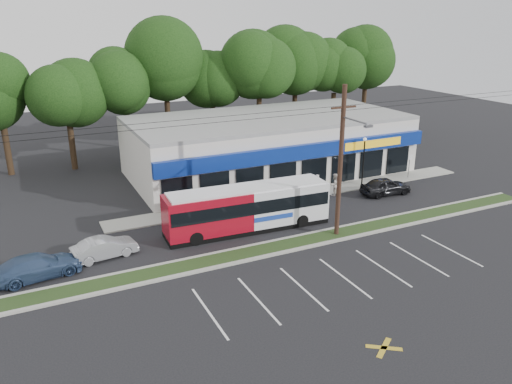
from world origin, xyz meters
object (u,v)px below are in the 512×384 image
object	(u,v)px
metrobus	(248,207)
car_silver	(105,248)
car_dark	(386,186)
pedestrian_a	(316,185)
lamp_post	(364,156)
utility_pole	(339,158)
pedestrian_b	(334,185)
car_blue	(37,266)
sign_post	(410,162)

from	to	relation	value
metrobus	car_silver	world-z (taller)	metrobus
car_dark	pedestrian_a	distance (m)	5.70
lamp_post	metrobus	world-z (taller)	lamp_post
car_silver	pedestrian_a	distance (m)	18.16
utility_pole	car_silver	size ratio (longest dim) A/B	12.83
metrobus	utility_pole	bearing A→B (deg)	-33.91
utility_pole	pedestrian_b	world-z (taller)	utility_pole
lamp_post	pedestrian_b	world-z (taller)	lamp_post
car_silver	pedestrian_b	xyz separation A→B (m)	(18.90, 3.31, 0.29)
lamp_post	metrobus	distance (m)	13.66
car_blue	metrobus	bearing A→B (deg)	-94.63
metrobus	car_dark	size ratio (longest dim) A/B	2.73
lamp_post	pedestrian_a	bearing A→B (deg)	-176.46
sign_post	car_blue	size ratio (longest dim) A/B	0.47
lamp_post	sign_post	world-z (taller)	lamp_post
sign_post	car_dark	distance (m)	5.42
lamp_post	sign_post	xyz separation A→B (m)	(5.00, -0.23, -1.12)
sign_post	pedestrian_a	bearing A→B (deg)	-179.57
utility_pole	lamp_post	size ratio (longest dim) A/B	11.76
lamp_post	pedestrian_a	world-z (taller)	lamp_post
utility_pole	car_dark	xyz separation A→B (m)	(8.45, 5.11, -4.69)
utility_pole	pedestrian_a	bearing A→B (deg)	66.38
sign_post	pedestrian_b	size ratio (longest dim) A/B	1.20
car_dark	pedestrian_b	world-z (taller)	pedestrian_b
utility_pole	car_blue	size ratio (longest dim) A/B	10.50
car_silver	pedestrian_a	size ratio (longest dim) A/B	2.25
sign_post	metrobus	size ratio (longest dim) A/B	0.19
sign_post	metrobus	xyz separation A→B (m)	(-17.93, -4.08, 0.07)
sign_post	car_blue	xyz separation A→B (m)	(-31.37, -5.07, -0.86)
utility_pole	sign_post	bearing A→B (deg)	30.15
utility_pole	metrobus	xyz separation A→B (m)	(-4.76, 3.57, -3.78)
metrobus	car_blue	distance (m)	13.51
car_dark	pedestrian_b	size ratio (longest dim) A/B	2.29
car_blue	pedestrian_b	world-z (taller)	pedestrian_b
pedestrian_a	metrobus	bearing A→B (deg)	8.99
lamp_post	sign_post	size ratio (longest dim) A/B	1.91
lamp_post	metrobus	size ratio (longest dim) A/B	0.37
metrobus	pedestrian_a	bearing A→B (deg)	29.36
metrobus	car_blue	world-z (taller)	metrobus
pedestrian_a	pedestrian_b	bearing A→B (deg)	129.31
car_silver	car_blue	world-z (taller)	car_blue
lamp_post	car_dark	distance (m)	3.39
lamp_post	pedestrian_b	distance (m)	4.19
sign_post	metrobus	world-z (taller)	metrobus
pedestrian_b	car_dark	bearing A→B (deg)	149.00
car_dark	pedestrian_a	size ratio (longest dim) A/B	2.45
lamp_post	car_silver	world-z (taller)	lamp_post
car_silver	pedestrian_b	world-z (taller)	pedestrian_b
utility_pole	car_silver	bearing A→B (deg)	166.43
sign_post	car_dark	size ratio (longest dim) A/B	0.53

